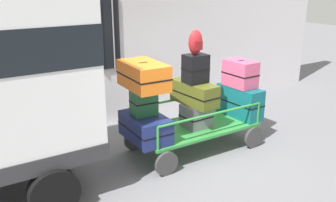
# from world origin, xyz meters

# --- Properties ---
(ground_plane) EXTENTS (40.00, 40.00, 0.00)m
(ground_plane) POSITION_xyz_m (0.00, 0.00, 0.00)
(ground_plane) COLOR slate
(building_wall) EXTENTS (12.00, 0.38, 5.00)m
(building_wall) POSITION_xyz_m (-0.00, 2.64, 2.50)
(building_wall) COLOR silver
(building_wall) RESTS_ON ground
(luggage_cart) EXTENTS (2.40, 1.21, 0.47)m
(luggage_cart) POSITION_xyz_m (0.33, 0.34, 0.39)
(luggage_cart) COLOR #2D8438
(luggage_cart) RESTS_ON ground
(cart_railing) EXTENTS (2.28, 1.07, 0.42)m
(cart_railing) POSITION_xyz_m (0.33, 0.34, 0.81)
(cart_railing) COLOR #2D8438
(cart_railing) RESTS_ON luggage_cart
(suitcase_left_bottom) EXTENTS (0.59, 0.99, 0.44)m
(suitcase_left_bottom) POSITION_xyz_m (-0.75, 0.32, 0.69)
(suitcase_left_bottom) COLOR navy
(suitcase_left_bottom) RESTS_ON luggage_cart
(suitcase_left_middle) EXTENTS (0.43, 0.35, 0.48)m
(suitcase_left_middle) POSITION_xyz_m (-0.75, 0.35, 1.15)
(suitcase_left_middle) COLOR #194C28
(suitcase_left_middle) RESTS_ON suitcase_left_bottom
(suitcase_left_top) EXTENTS (0.60, 0.98, 0.43)m
(suitcase_left_top) POSITION_xyz_m (-0.75, 0.34, 1.60)
(suitcase_left_top) COLOR orange
(suitcase_left_top) RESTS_ON suitcase_left_middle
(suitcase_midleft_bottom) EXTENTS (0.50, 0.46, 0.44)m
(suitcase_midleft_bottom) POSITION_xyz_m (0.33, 0.31, 0.69)
(suitcase_midleft_bottom) COLOR slate
(suitcase_midleft_bottom) RESTS_ON luggage_cart
(suitcase_midleft_middle) EXTENTS (0.48, 1.01, 0.41)m
(suitcase_midleft_middle) POSITION_xyz_m (0.33, 0.38, 1.11)
(suitcase_midleft_middle) COLOR #4C5119
(suitcase_midleft_middle) RESTS_ON suitcase_midleft_bottom
(suitcase_midleft_top) EXTENTS (0.42, 0.34, 0.52)m
(suitcase_midleft_top) POSITION_xyz_m (0.33, 0.36, 1.58)
(suitcase_midleft_top) COLOR black
(suitcase_midleft_top) RESTS_ON suitcase_midleft_middle
(suitcase_center_bottom) EXTENTS (0.45, 0.99, 0.61)m
(suitcase_center_bottom) POSITION_xyz_m (1.41, 0.30, 0.77)
(suitcase_center_bottom) COLOR #0F5960
(suitcase_center_bottom) RESTS_ON luggage_cart
(suitcase_center_middle) EXTENTS (0.44, 0.66, 0.52)m
(suitcase_center_middle) POSITION_xyz_m (1.41, 0.34, 1.34)
(suitcase_center_middle) COLOR #CC4C72
(suitcase_center_middle) RESTS_ON suitcase_center_bottom
(backpack) EXTENTS (0.27, 0.22, 0.44)m
(backpack) POSITION_xyz_m (0.29, 0.32, 2.06)
(backpack) COLOR maroon
(backpack) RESTS_ON suitcase_midleft_top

